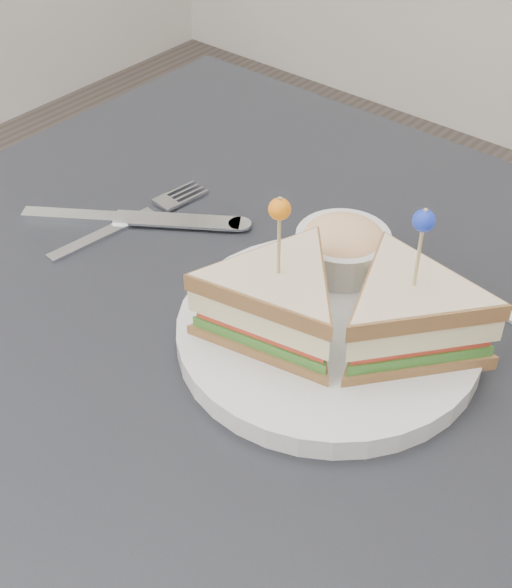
# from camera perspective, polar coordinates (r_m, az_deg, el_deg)

# --- Properties ---
(table) EXTENTS (0.80, 0.80, 0.75)m
(table) POSITION_cam_1_polar(r_m,az_deg,el_deg) (0.71, -1.15, -7.97)
(table) COLOR black
(table) RESTS_ON ground
(plate_meal) EXTENTS (0.31, 0.31, 0.14)m
(plate_meal) POSITION_cam_1_polar(r_m,az_deg,el_deg) (0.63, 5.81, -0.95)
(plate_meal) COLOR silver
(plate_meal) RESTS_ON table
(cutlery_fork) EXTENTS (0.04, 0.18, 0.01)m
(cutlery_fork) POSITION_cam_1_polar(r_m,az_deg,el_deg) (0.80, -8.28, 5.31)
(cutlery_fork) COLOR silver
(cutlery_fork) RESTS_ON table
(cutlery_knife) EXTENTS (0.19, 0.14, 0.01)m
(cutlery_knife) POSITION_cam_1_polar(r_m,az_deg,el_deg) (0.80, -9.07, 5.23)
(cutlery_knife) COLOR white
(cutlery_knife) RESTS_ON table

